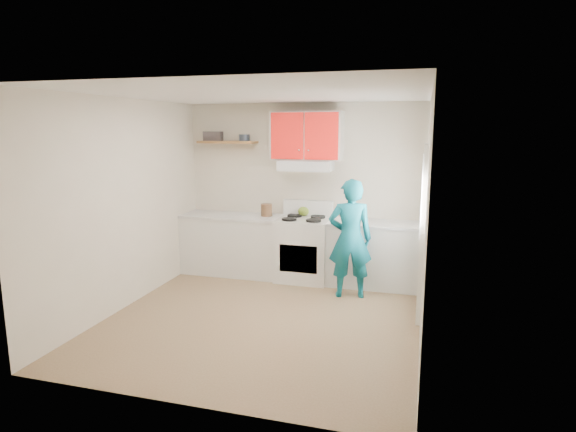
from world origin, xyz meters
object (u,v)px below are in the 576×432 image
(tin, at_px, (244,138))
(stove, at_px, (304,249))
(kettle, at_px, (303,211))
(person, at_px, (350,239))
(crock, at_px, (267,211))

(tin, bearing_deg, stove, -12.02)
(kettle, height_order, person, person)
(crock, bearing_deg, tin, 160.70)
(tin, height_order, crock, tin)
(kettle, relative_size, person, 0.11)
(tin, bearing_deg, kettle, 1.60)
(stove, distance_m, kettle, 0.59)
(stove, distance_m, tin, 1.92)
(kettle, bearing_deg, stove, -75.25)
(kettle, bearing_deg, crock, -163.48)
(person, bearing_deg, stove, -47.44)
(crock, bearing_deg, kettle, 16.96)
(tin, height_order, kettle, tin)
(person, bearing_deg, kettle, -55.41)
(crock, relative_size, person, 0.13)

